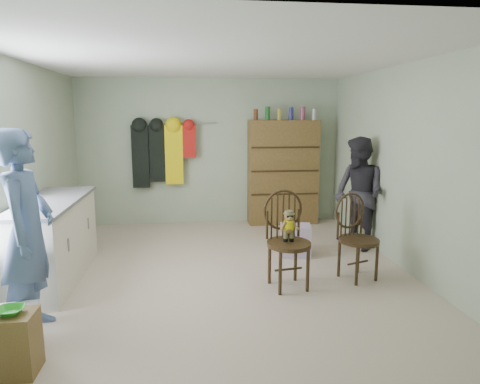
{
  "coord_description": "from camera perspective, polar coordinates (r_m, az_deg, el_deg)",
  "views": [
    {
      "loc": [
        -0.36,
        -4.95,
        1.89
      ],
      "look_at": [
        0.25,
        0.2,
        0.95
      ],
      "focal_mm": 32.0,
      "sensor_mm": 36.0,
      "label": 1
    }
  ],
  "objects": [
    {
      "name": "plastic_tub",
      "position": [
        3.99,
        -28.26,
        -16.27
      ],
      "size": [
        0.44,
        0.42,
        0.37
      ],
      "primitive_type": "cube",
      "rotation": [
        0.0,
        0.0,
        0.15
      ],
      "color": "white",
      "rests_on": "ground"
    },
    {
      "name": "dresser",
      "position": [
        7.49,
        5.73,
        2.68
      ],
      "size": [
        1.2,
        0.39,
        2.02
      ],
      "color": "brown",
      "rests_on": "ground"
    },
    {
      "name": "striped_bag",
      "position": [
        5.88,
        7.39,
        -6.4
      ],
      "size": [
        0.45,
        0.38,
        0.42
      ],
      "primitive_type": "cube",
      "rotation": [
        0.0,
        0.0,
        -0.18
      ],
      "color": "#E57284",
      "rests_on": "ground"
    },
    {
      "name": "chair_front",
      "position": [
        4.75,
        6.28,
        -5.61
      ],
      "size": [
        0.55,
        0.55,
        1.07
      ],
      "rotation": [
        0.0,
        0.0,
        0.17
      ],
      "color": "#3F2C16",
      "rests_on": "ground"
    },
    {
      "name": "chair_far",
      "position": [
        5.16,
        15.17,
        -5.34
      ],
      "size": [
        0.57,
        0.57,
        1.0
      ],
      "rotation": [
        0.0,
        0.0,
        0.35
      ],
      "color": "#3F2C16",
      "rests_on": "ground"
    },
    {
      "name": "ground_plane",
      "position": [
        5.31,
        -2.47,
        -10.59
      ],
      "size": [
        5.0,
        5.0,
        0.0
      ],
      "primitive_type": "plane",
      "color": "beige",
      "rests_on": "ground"
    },
    {
      "name": "coat_rack",
      "position": [
        7.37,
        -10.4,
        5.12
      ],
      "size": [
        1.42,
        0.12,
        1.09
      ],
      "color": "#99999E",
      "rests_on": "ground"
    },
    {
      "name": "counter",
      "position": [
        5.39,
        -23.78,
        -5.88
      ],
      "size": [
        0.64,
        1.86,
        0.94
      ],
      "color": "silver",
      "rests_on": "ground"
    },
    {
      "name": "room_walls",
      "position": [
        5.5,
        -3.01,
        7.01
      ],
      "size": [
        5.0,
        5.0,
        5.0
      ],
      "color": "#ADBC9E",
      "rests_on": "ground"
    },
    {
      "name": "bowl",
      "position": [
        3.6,
        -28.33,
        -13.78
      ],
      "size": [
        0.19,
        0.19,
        0.05
      ],
      "primitive_type": "imported",
      "color": "green",
      "rests_on": "stool"
    },
    {
      "name": "stool",
      "position": [
        3.71,
        -27.97,
        -17.47
      ],
      "size": [
        0.33,
        0.28,
        0.47
      ],
      "primitive_type": "cube",
      "color": "brown",
      "rests_on": "ground"
    },
    {
      "name": "person_right",
      "position": [
        6.24,
        15.55,
        -0.2
      ],
      "size": [
        0.8,
        0.91,
        1.59
      ],
      "primitive_type": "imported",
      "rotation": [
        0.0,
        0.0,
        -1.28
      ],
      "color": "#2D2B33",
      "rests_on": "ground"
    },
    {
      "name": "person_left",
      "position": [
        4.11,
        -26.49,
        -4.87
      ],
      "size": [
        0.44,
        0.66,
        1.78
      ],
      "primitive_type": "imported",
      "rotation": [
        0.0,
        0.0,
        1.58
      ],
      "color": "slate",
      "rests_on": "ground"
    }
  ]
}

